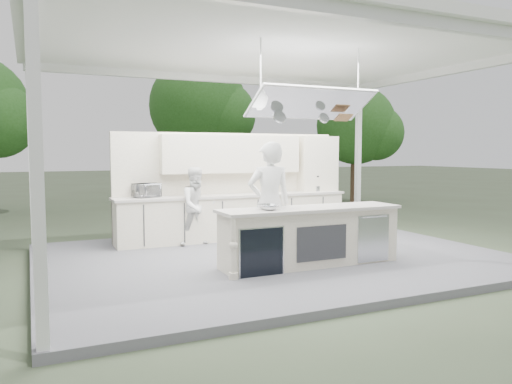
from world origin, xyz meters
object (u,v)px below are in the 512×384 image
back_counter (235,216)px  sous_chef (197,206)px  head_chef (269,203)px  demo_island (309,236)px

back_counter → sous_chef: bearing=-159.6°
back_counter → sous_chef: (-0.94, -0.35, 0.30)m
back_counter → head_chef: head_chef is taller
sous_chef → demo_island: bearing=-75.3°
demo_island → head_chef: 0.85m
demo_island → sous_chef: bearing=114.4°
back_counter → sous_chef: 1.05m
demo_island → back_counter: same height
demo_island → sous_chef: 2.72m
head_chef → sous_chef: 2.20m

